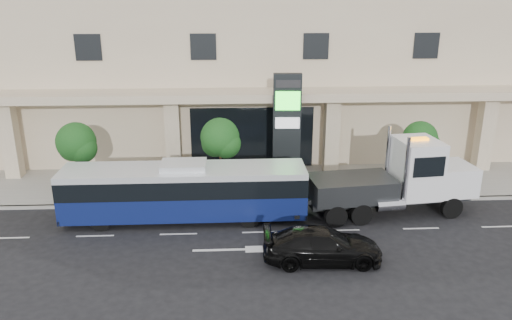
# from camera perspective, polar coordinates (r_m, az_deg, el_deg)

# --- Properties ---
(ground) EXTENTS (120.00, 120.00, 0.00)m
(ground) POSITION_cam_1_polar(r_m,az_deg,el_deg) (26.01, 0.33, -6.77)
(ground) COLOR black
(ground) RESTS_ON ground
(sidewalk) EXTENTS (120.00, 6.00, 0.15)m
(sidewalk) POSITION_cam_1_polar(r_m,az_deg,el_deg) (30.58, -0.20, -2.66)
(sidewalk) COLOR gray
(sidewalk) RESTS_ON ground
(curb) EXTENTS (120.00, 0.30, 0.15)m
(curb) POSITION_cam_1_polar(r_m,az_deg,el_deg) (27.80, 0.10, -4.88)
(curb) COLOR gray
(curb) RESTS_ON ground
(convention_center) EXTENTS (60.00, 17.60, 20.00)m
(convention_center) POSITION_cam_1_polar(r_m,az_deg,el_deg) (38.96, -0.97, 16.79)
(convention_center) COLOR #C7B395
(convention_center) RESTS_ON ground
(tree_left) EXTENTS (2.27, 2.20, 4.22)m
(tree_left) POSITION_cam_1_polar(r_m,az_deg,el_deg) (29.53, -19.80, 1.66)
(tree_left) COLOR #422B19
(tree_left) RESTS_ON sidewalk
(tree_mid) EXTENTS (2.28, 2.20, 4.38)m
(tree_mid) POSITION_cam_1_polar(r_m,az_deg,el_deg) (28.20, -4.08, 2.29)
(tree_mid) COLOR #422B19
(tree_mid) RESTS_ON sidewalk
(tree_right) EXTENTS (2.10, 2.00, 4.04)m
(tree_right) POSITION_cam_1_polar(r_m,az_deg,el_deg) (30.28, 18.26, 2.08)
(tree_right) COLOR #422B19
(tree_right) RESTS_ON sidewalk
(city_bus) EXTENTS (12.29, 2.61, 3.11)m
(city_bus) POSITION_cam_1_polar(r_m,az_deg,el_deg) (25.64, -8.16, -3.50)
(city_bus) COLOR black
(city_bus) RESTS_ON ground
(tow_truck) EXTENTS (9.94, 3.38, 4.50)m
(tow_truck) POSITION_cam_1_polar(r_m,az_deg,el_deg) (27.11, 16.04, -2.22)
(tow_truck) COLOR #2D3033
(tow_truck) RESTS_ON ground
(black_sedan) EXTENTS (5.20, 2.24, 1.49)m
(black_sedan) POSITION_cam_1_polar(r_m,az_deg,el_deg) (22.06, 7.60, -9.66)
(black_sedan) COLOR black
(black_sedan) RESTS_ON ground
(signage_pylon) EXTENTS (1.68, 0.70, 6.59)m
(signage_pylon) POSITION_cam_1_polar(r_m,az_deg,el_deg) (29.81, 3.53, 3.66)
(signage_pylon) COLOR black
(signage_pylon) RESTS_ON sidewalk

